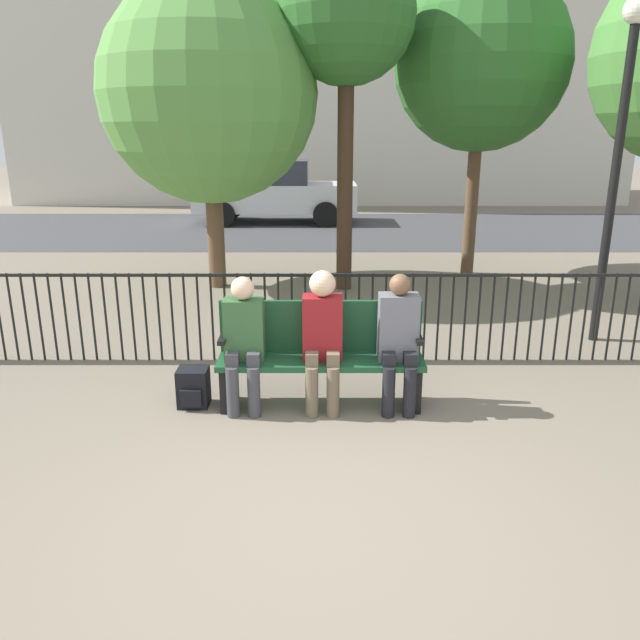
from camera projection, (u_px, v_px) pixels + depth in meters
The scene contains 13 objects.
ground_plane at pixel (320, 519), 3.95m from camera, with size 80.00×80.00×0.00m, color #706656.
park_bench at pixel (320, 350), 5.52m from camera, with size 1.80×0.45×0.92m.
seated_person_0 at pixel (243, 337), 5.34m from camera, with size 0.34×0.39×1.19m.
seated_person_1 at pixel (322, 333), 5.33m from camera, with size 0.34×0.39×1.24m.
seated_person_2 at pixel (398, 336), 5.34m from camera, with size 0.34×0.39×1.21m.
backpack at pixel (193, 388), 5.54m from camera, with size 0.27×0.28×0.35m.
fence_railing at pixel (318, 310), 6.53m from camera, with size 9.01×0.03×0.95m.
tree_0 at pixel (346, 17), 8.59m from camera, with size 1.93×1.93×4.87m.
tree_1 at pixel (481, 62), 9.73m from camera, with size 2.75×2.75×4.76m.
tree_2 at pixel (208, 94), 9.01m from camera, with size 3.17×3.17×4.46m.
lamp_post at pixel (621, 124), 6.63m from camera, with size 0.28×0.28×3.67m.
street_surface at pixel (320, 229), 15.43m from camera, with size 24.00×6.00×0.01m.
parked_car_0 at pixel (272, 190), 16.37m from camera, with size 4.20×1.94×1.62m.
Camera 1 is at (-0.01, -3.41, 2.36)m, focal length 35.00 mm.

